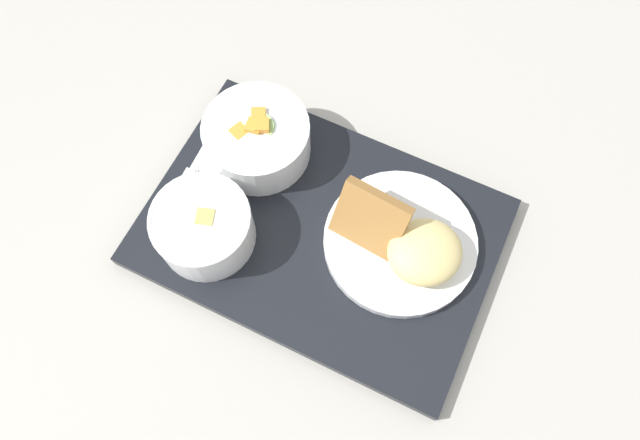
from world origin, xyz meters
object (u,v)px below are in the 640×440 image
object	(u,v)px
plate_main	(405,243)
bowl_soup	(203,226)
spoon	(205,183)
bowl_salad	(257,137)
knife	(185,183)

from	to	relation	value
plate_main	bowl_soup	bearing A→B (deg)	-151.41
bowl_soup	spoon	size ratio (longest dim) A/B	0.74
spoon	plate_main	bearing A→B (deg)	-88.23
bowl_salad	knife	xyz separation A→B (m)	(-0.05, -0.09, -0.03)
knife	spoon	world-z (taller)	knife
knife	bowl_salad	bearing A→B (deg)	-37.78
bowl_salad	plate_main	distance (m)	0.23
spoon	bowl_soup	bearing A→B (deg)	-152.06
bowl_soup	knife	world-z (taller)	bowl_soup
bowl_soup	plate_main	xyz separation A→B (m)	(0.21, 0.12, -0.01)
bowl_salad	spoon	size ratio (longest dim) A/B	0.83
bowl_soup	knife	xyz separation A→B (m)	(-0.07, 0.04, -0.03)
knife	spoon	size ratio (longest dim) A/B	1.09
plate_main	spoon	world-z (taller)	plate_main
bowl_salad	bowl_soup	size ratio (longest dim) A/B	1.13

